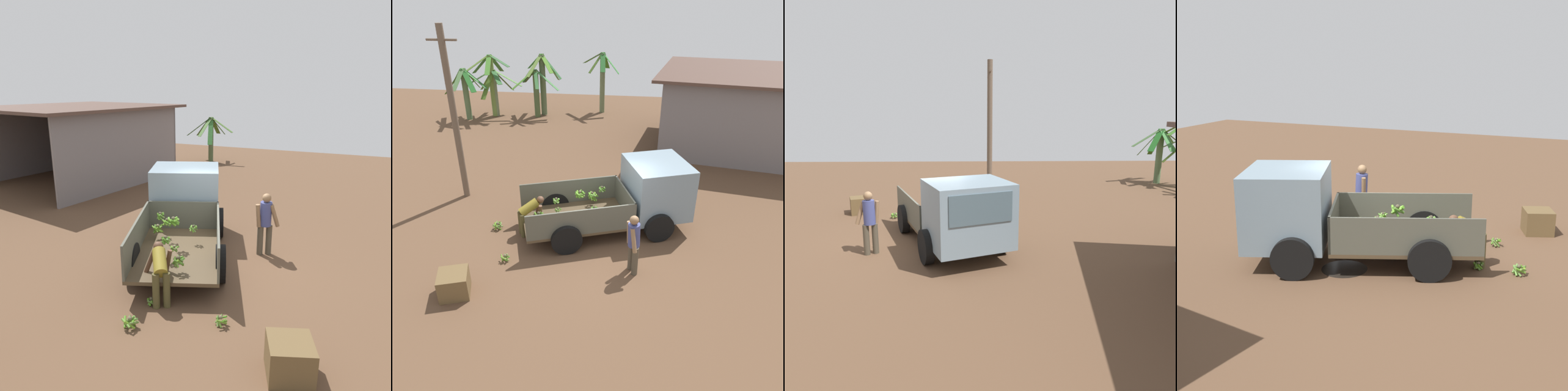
% 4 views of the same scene
% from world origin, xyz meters
% --- Properties ---
extents(ground, '(36.00, 36.00, 0.00)m').
position_xyz_m(ground, '(0.00, 0.00, 0.00)').
color(ground, brown).
extents(mud_patch_0, '(0.96, 0.96, 0.01)m').
position_xyz_m(mud_patch_0, '(0.16, 1.35, 0.00)').
color(mud_patch_0, black).
rests_on(mud_patch_0, ground).
extents(cargo_truck, '(5.19, 3.52, 2.01)m').
position_xyz_m(cargo_truck, '(1.04, 1.21, 1.07)').
color(cargo_truck, '#4D3D28').
rests_on(cargo_truck, ground).
extents(warehouse_shed, '(8.84, 7.93, 3.40)m').
position_xyz_m(warehouse_shed, '(6.07, 8.71, 2.46)').
color(warehouse_shed, slate).
rests_on(warehouse_shed, ground).
extents(utility_pole, '(0.95, 0.21, 5.60)m').
position_xyz_m(utility_pole, '(-5.06, 2.23, 2.84)').
color(utility_pole, brown).
rests_on(utility_pole, ground).
extents(banana_palm_0, '(2.55, 2.68, 3.40)m').
position_xyz_m(banana_palm_0, '(-7.61, 12.02, 1.80)').
color(banana_palm_0, olive).
rests_on(banana_palm_0, ground).
extents(banana_palm_1, '(2.11, 2.85, 3.41)m').
position_xyz_m(banana_palm_1, '(-4.82, 12.67, 1.82)').
color(banana_palm_1, '#586D48').
rests_on(banana_palm_1, ground).
extents(banana_palm_3, '(2.22, 2.16, 3.42)m').
position_xyz_m(banana_palm_3, '(-1.50, 13.62, 1.83)').
color(banana_palm_3, '#677750').
rests_on(banana_palm_3, ground).
extents(banana_palm_4, '(2.54, 2.20, 2.65)m').
position_xyz_m(banana_palm_4, '(-5.09, 12.16, 1.40)').
color(banana_palm_4, '#485D34').
rests_on(banana_palm_4, ground).
extents(banana_palm_5, '(2.49, 2.61, 2.80)m').
position_xyz_m(banana_palm_5, '(-8.81, 11.10, 1.54)').
color(banana_palm_5, '#587248').
rests_on(banana_palm_5, ground).
extents(banana_palm_6, '(3.06, 2.68, 2.61)m').
position_xyz_m(banana_palm_6, '(-7.49, 12.03, 1.47)').
color(banana_palm_6, '#6F7F59').
rests_on(banana_palm_6, ground).
extents(person_foreground_visitor, '(0.42, 0.63, 1.66)m').
position_xyz_m(person_foreground_visitor, '(0.88, -1.16, 0.92)').
color(person_foreground_visitor, '#4F4737').
rests_on(person_foreground_visitor, ground).
extents(person_worker_loading, '(0.80, 0.81, 1.15)m').
position_xyz_m(person_worker_loading, '(-2.18, 0.21, 0.70)').
color(person_worker_loading, '#4A4423').
rests_on(person_worker_loading, ground).
extents(banana_bunch_on_ground_0, '(0.26, 0.26, 0.21)m').
position_xyz_m(banana_bunch_on_ground_0, '(-2.48, -1.21, 0.12)').
color(banana_bunch_on_ground_0, brown).
rests_on(banana_bunch_on_ground_0, ground).
extents(banana_bunch_on_ground_1, '(0.22, 0.23, 0.18)m').
position_xyz_m(banana_bunch_on_ground_1, '(-2.40, 0.30, 0.10)').
color(banana_bunch_on_ground_1, brown).
rests_on(banana_bunch_on_ground_1, ground).
extents(banana_bunch_on_ground_2, '(0.29, 0.29, 0.23)m').
position_xyz_m(banana_bunch_on_ground_2, '(-3.22, 0.27, 0.13)').
color(banana_bunch_on_ground_2, brown).
rests_on(banana_bunch_on_ground_2, ground).
extents(wooden_crate_0, '(0.87, 0.87, 0.59)m').
position_xyz_m(wooden_crate_0, '(-3.23, -2.58, 0.30)').
color(wooden_crate_0, brown).
rests_on(wooden_crate_0, ground).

